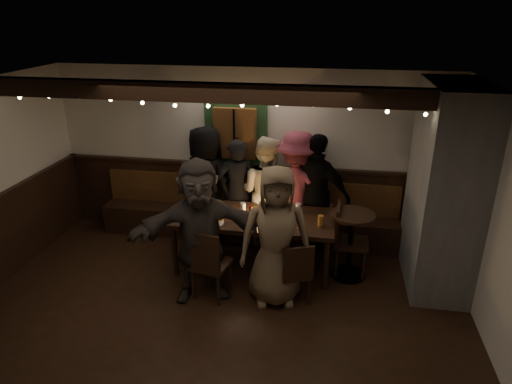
% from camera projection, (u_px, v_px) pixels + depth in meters
% --- Properties ---
extents(room, '(6.02, 5.01, 2.62)m').
position_uv_depth(room, '(315.00, 199.00, 5.92)').
color(room, black).
rests_on(room, ground).
extents(dining_table, '(2.17, 0.93, 0.94)m').
position_uv_depth(dining_table, '(253.00, 221.00, 6.17)').
color(dining_table, black).
rests_on(dining_table, ground).
extents(chair_near_left, '(0.51, 0.51, 0.95)m').
position_uv_depth(chair_near_left, '(207.00, 261.00, 5.53)').
color(chair_near_left, black).
rests_on(chair_near_left, ground).
extents(chair_near_right, '(0.48, 0.48, 0.82)m').
position_uv_depth(chair_near_right, '(296.00, 270.00, 5.47)').
color(chair_near_right, black).
rests_on(chair_near_right, ground).
extents(chair_end, '(0.46, 0.46, 0.99)m').
position_uv_depth(chair_end, '(345.00, 236.00, 6.10)').
color(chair_end, black).
rests_on(chair_end, ground).
extents(high_top, '(0.58, 0.58, 0.92)m').
position_uv_depth(high_top, '(351.00, 237.00, 6.00)').
color(high_top, black).
rests_on(high_top, ground).
extents(person_a, '(1.03, 0.88, 1.80)m').
position_uv_depth(person_a, '(206.00, 184.00, 6.92)').
color(person_a, black).
rests_on(person_a, ground).
extents(person_b, '(0.70, 0.58, 1.63)m').
position_uv_depth(person_b, '(237.00, 192.00, 6.84)').
color(person_b, black).
rests_on(person_b, ground).
extents(person_c, '(0.97, 0.84, 1.69)m').
position_uv_depth(person_c, '(265.00, 191.00, 6.78)').
color(person_c, beige).
rests_on(person_c, ground).
extents(person_d, '(1.26, 0.89, 1.78)m').
position_uv_depth(person_d, '(296.00, 191.00, 6.70)').
color(person_d, maroon).
rests_on(person_d, ground).
extents(person_e, '(1.13, 0.83, 1.78)m').
position_uv_depth(person_e, '(317.00, 194.00, 6.57)').
color(person_e, black).
rests_on(person_e, ground).
extents(person_f, '(1.76, 1.06, 1.81)m').
position_uv_depth(person_f, '(200.00, 231.00, 5.47)').
color(person_f, '#3C332F').
rests_on(person_f, ground).
extents(person_g, '(0.96, 0.73, 1.76)m').
position_uv_depth(person_g, '(276.00, 237.00, 5.38)').
color(person_g, brown).
rests_on(person_g, ground).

